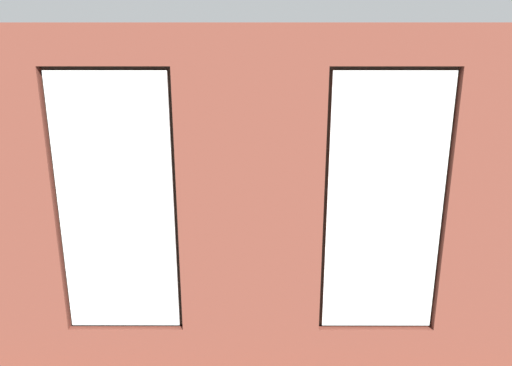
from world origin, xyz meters
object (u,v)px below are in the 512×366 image
at_px(cup_ceramic, 293,227).
at_px(remote_silver, 263,233).
at_px(potted_plant_near_tv, 21,251).
at_px(coffee_table, 263,237).
at_px(remote_gray, 249,230).
at_px(potted_plant_beside_window_right, 59,292).
at_px(papasan_chair, 233,190).
at_px(potted_plant_between_couches, 378,275).
at_px(media_console, 22,259).
at_px(couch_by_window, 233,315).
at_px(potted_plant_foreground_right, 103,179).
at_px(table_plant_small, 272,230).
at_px(tv_flatscreen, 16,218).
at_px(potted_plant_mid_room_small, 293,208).
at_px(potted_plant_corner_near_left, 410,171).
at_px(candle_jar, 229,234).
at_px(couch_left, 464,260).
at_px(potted_plant_by_left_couch, 402,218).

xyz_separation_m(cup_ceramic, remote_silver, (0.41, 0.15, -0.03)).
bearing_deg(potted_plant_near_tv, coffee_table, -149.46).
bearing_deg(remote_gray, potted_plant_beside_window_right, 68.53).
bearing_deg(potted_plant_near_tv, papasan_chair, -121.13).
height_order(remote_gray, potted_plant_between_couches, potted_plant_between_couches).
distance_m(media_console, potted_plant_between_couches, 4.43).
xyz_separation_m(couch_by_window, cup_ceramic, (-0.73, -2.01, 0.13)).
bearing_deg(potted_plant_foreground_right, potted_plant_near_tv, 94.02).
distance_m(couch_by_window, coffee_table, 1.88).
xyz_separation_m(cup_ceramic, potted_plant_near_tv, (2.92, 1.64, 0.38)).
relative_size(table_plant_small, potted_plant_between_couches, 0.16).
distance_m(couch_by_window, tv_flatscreen, 3.15).
distance_m(cup_ceramic, table_plant_small, 0.42).
bearing_deg(potted_plant_mid_room_small, coffee_table, 69.53).
relative_size(cup_ceramic, remote_silver, 0.48).
bearing_deg(potted_plant_corner_near_left, cup_ceramic, 43.51).
bearing_deg(couch_by_window, potted_plant_corner_near_left, -125.54).
xyz_separation_m(candle_jar, papasan_chair, (0.04, -2.01, -0.03)).
bearing_deg(table_plant_small, couch_by_window, 76.09).
height_order(couch_by_window, tv_flatscreen, tv_flatscreen).
bearing_deg(remote_silver, potted_plant_between_couches, -64.88).
height_order(couch_left, remote_gray, couch_left).
bearing_deg(potted_plant_foreground_right, potted_plant_mid_room_small, 164.93).
height_order(couch_by_window, potted_plant_corner_near_left, potted_plant_corner_near_left).
xyz_separation_m(couch_by_window, candle_jar, (0.13, -1.72, 0.14)).
height_order(papasan_chair, potted_plant_by_left_couch, papasan_chair).
bearing_deg(media_console, potted_plant_between_couches, 161.41).
height_order(cup_ceramic, candle_jar, candle_jar).
distance_m(couch_left, potted_plant_corner_near_left, 2.86).
distance_m(remote_gray, potted_plant_foreground_right, 3.32).
relative_size(papasan_chair, potted_plant_beside_window_right, 0.90).
bearing_deg(potted_plant_between_couches, remote_gray, -56.00).
xyz_separation_m(couch_left, potted_plant_corner_near_left, (-0.15, -2.83, 0.36)).
relative_size(candle_jar, potted_plant_between_couches, 0.08).
bearing_deg(remote_gray, couch_by_window, 105.59).
bearing_deg(cup_ceramic, couch_by_window, 70.12).
distance_m(table_plant_small, remote_gray, 0.39).
bearing_deg(potted_plant_corner_near_left, media_console, 24.90).
distance_m(couch_by_window, potted_plant_near_tv, 2.29).
distance_m(remote_gray, media_console, 2.94).
bearing_deg(media_console, candle_jar, -174.18).
bearing_deg(remote_gray, potted_plant_corner_near_left, -123.35).
xyz_separation_m(cup_ceramic, tv_flatscreen, (3.48, 0.55, 0.33)).
xyz_separation_m(table_plant_small, remote_silver, (0.11, -0.13, -0.10)).
bearing_deg(potted_plant_mid_room_small, papasan_chair, -30.15).
relative_size(cup_ceramic, papasan_chair, 0.07).
bearing_deg(potted_plant_corner_near_left, couch_left, 87.02).
bearing_deg(media_console, potted_plant_by_left_couch, -167.78).
distance_m(coffee_table, potted_plant_mid_room_small, 1.40).
bearing_deg(potted_plant_beside_window_right, cup_ceramic, -138.48).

